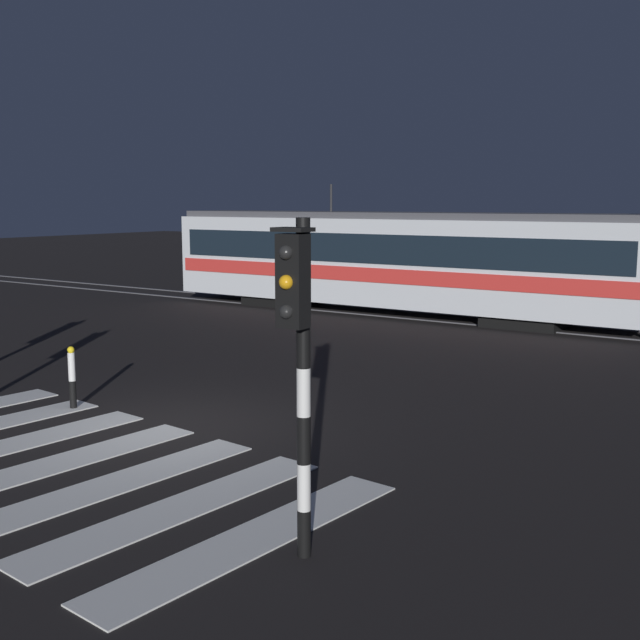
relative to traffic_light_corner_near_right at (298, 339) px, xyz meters
name	(u,v)px	position (x,y,z in m)	size (l,w,h in m)	color
ground_plane	(174,426)	(-4.44, 2.76, -2.27)	(120.00, 120.00, 0.00)	black
rail_near	(476,325)	(-4.44, 15.22, -2.26)	(80.00, 0.12, 0.03)	#59595E
rail_far	(494,319)	(-4.44, 16.65, -2.26)	(80.00, 0.12, 0.03)	#59595E
crosswalk_zebra	(59,463)	(-4.44, 0.52, -2.26)	(8.66, 5.10, 0.02)	silver
traffic_light_corner_near_right	(298,339)	(0.00, 0.00, 0.00)	(0.36, 0.42, 3.44)	black
tram	(394,260)	(-7.56, 15.93, -0.52)	(16.18, 2.58, 4.15)	silver
bollard_island_edge	(72,378)	(-6.64, 2.55, -1.71)	(0.12, 0.12, 1.11)	black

